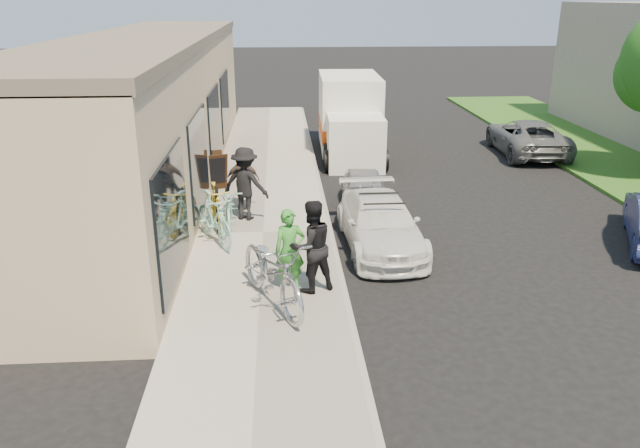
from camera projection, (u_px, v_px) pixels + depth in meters
name	position (u px, v px, depth m)	size (l,w,h in m)	color
ground	(368.00, 294.00, 11.64)	(120.00, 120.00, 0.00)	black
sidewalk	(263.00, 235.00, 14.30)	(3.00, 34.00, 0.15)	#A4A093
curb	(330.00, 234.00, 14.40)	(0.12, 34.00, 0.13)	gray
storefront	(152.00, 110.00, 18.07)	(3.60, 20.00, 4.22)	#CCB48E
bike_rack	(217.00, 206.00, 14.25)	(0.11, 0.67, 0.94)	black
sandwich_board	(215.00, 171.00, 17.29)	(0.80, 0.81, 1.02)	black
sedan_white	(380.00, 223.00, 13.62)	(1.71, 3.90, 1.16)	white
sedan_silver	(364.00, 191.00, 16.14)	(1.16, 2.88, 0.98)	#9C9CA1
moving_truck	(350.00, 120.00, 21.73)	(2.18, 5.44, 2.64)	white
far_car_gray	(527.00, 137.00, 21.71)	(2.03, 4.40, 1.22)	#545759
tandem_bike	(273.00, 271.00, 10.69)	(0.85, 2.45, 1.29)	#B5B5B8
woman_rider	(290.00, 250.00, 11.23)	(0.56, 0.37, 1.53)	green
man_standing	(311.00, 246.00, 11.17)	(0.84, 0.65, 1.72)	black
cruiser_bike_a	(214.00, 218.00, 13.47)	(0.52, 1.85, 1.11)	#8CD0C5
cruiser_bike_b	(229.00, 206.00, 14.55)	(0.62, 1.78, 0.93)	#8CD0C5
cruiser_bike_c	(216.00, 208.00, 14.28)	(0.49, 1.73, 1.04)	yellow
bystander_a	(245.00, 184.00, 14.82)	(1.14, 0.65, 1.76)	black
bystander_b	(243.00, 180.00, 15.67)	(0.85, 0.35, 1.45)	brown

